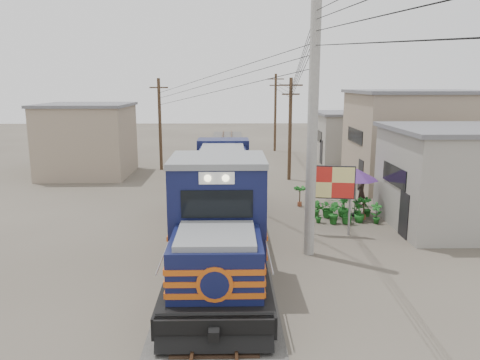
{
  "coord_description": "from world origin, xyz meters",
  "views": [
    {
      "loc": [
        0.42,
        -18.04,
        6.68
      ],
      "look_at": [
        0.85,
        3.38,
        2.2
      ],
      "focal_mm": 35.0,
      "sensor_mm": 36.0,
      "label": 1
    }
  ],
  "objects_px": {
    "vendor": "(361,191)",
    "market_umbrella": "(356,174)",
    "billboard": "(332,184)",
    "locomotive": "(221,202)"
  },
  "relations": [
    {
      "from": "locomotive",
      "to": "market_umbrella",
      "type": "bearing_deg",
      "value": 31.68
    },
    {
      "from": "market_umbrella",
      "to": "billboard",
      "type": "bearing_deg",
      "value": -122.49
    },
    {
      "from": "vendor",
      "to": "market_umbrella",
      "type": "bearing_deg",
      "value": 21.47
    },
    {
      "from": "market_umbrella",
      "to": "vendor",
      "type": "height_order",
      "value": "market_umbrella"
    },
    {
      "from": "billboard",
      "to": "market_umbrella",
      "type": "xyz_separation_m",
      "value": [
        1.89,
        2.96,
        -0.14
      ]
    },
    {
      "from": "market_umbrella",
      "to": "vendor",
      "type": "bearing_deg",
      "value": 65.97
    },
    {
      "from": "vendor",
      "to": "billboard",
      "type": "bearing_deg",
      "value": 16.16
    },
    {
      "from": "billboard",
      "to": "vendor",
      "type": "height_order",
      "value": "billboard"
    },
    {
      "from": "locomotive",
      "to": "billboard",
      "type": "bearing_deg",
      "value": 13.83
    },
    {
      "from": "billboard",
      "to": "market_umbrella",
      "type": "relative_size",
      "value": 1.13
    }
  ]
}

